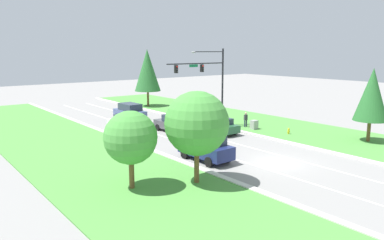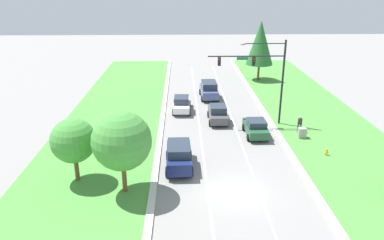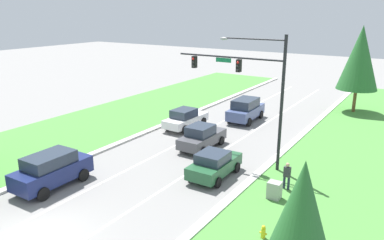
{
  "view_description": "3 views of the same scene",
  "coord_description": "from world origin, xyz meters",
  "px_view_note": "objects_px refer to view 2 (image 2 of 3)",
  "views": [
    {
      "loc": [
        -21.87,
        -17.37,
        8.31
      ],
      "look_at": [
        0.43,
        10.89,
        1.66
      ],
      "focal_mm": 35.0,
      "sensor_mm": 36.0,
      "label": 1
    },
    {
      "loc": [
        -3.57,
        -22.61,
        13.94
      ],
      "look_at": [
        -2.6,
        10.78,
        1.38
      ],
      "focal_mm": 35.0,
      "sensor_mm": 36.0,
      "label": 2
    },
    {
      "loc": [
        13.81,
        -8.59,
        9.94
      ],
      "look_at": [
        -0.52,
        13.67,
        2.14
      ],
      "focal_mm": 35.0,
      "sensor_mm": 36.0,
      "label": 3
    }
  ],
  "objects_px": {
    "navy_suv": "(179,155)",
    "conifer_near_right_tree": "(260,43)",
    "oak_near_left_tree": "(122,141)",
    "oak_far_left_tree": "(73,141)",
    "fire_hydrant": "(326,152)",
    "traffic_signal_mast": "(263,70)",
    "pedestrian": "(300,123)",
    "graphite_sedan": "(218,113)",
    "utility_cabinet": "(302,133)",
    "white_sedan": "(182,104)",
    "forest_sedan": "(256,127)",
    "slate_blue_suv": "(209,90)"
  },
  "relations": [
    {
      "from": "traffic_signal_mast",
      "to": "graphite_sedan",
      "type": "bearing_deg",
      "value": 167.92
    },
    {
      "from": "conifer_near_right_tree",
      "to": "graphite_sedan",
      "type": "bearing_deg",
      "value": -113.96
    },
    {
      "from": "graphite_sedan",
      "to": "slate_blue_suv",
      "type": "height_order",
      "value": "slate_blue_suv"
    },
    {
      "from": "utility_cabinet",
      "to": "slate_blue_suv",
      "type": "bearing_deg",
      "value": 120.86
    },
    {
      "from": "slate_blue_suv",
      "to": "fire_hydrant",
      "type": "xyz_separation_m",
      "value": [
        8.72,
        -16.81,
        -0.74
      ]
    },
    {
      "from": "navy_suv",
      "to": "fire_hydrant",
      "type": "relative_size",
      "value": 6.62
    },
    {
      "from": "utility_cabinet",
      "to": "pedestrian",
      "type": "xyz_separation_m",
      "value": [
        0.18,
        1.42,
        0.42
      ]
    },
    {
      "from": "white_sedan",
      "to": "traffic_signal_mast",
      "type": "bearing_deg",
      "value": -26.87
    },
    {
      "from": "traffic_signal_mast",
      "to": "fire_hydrant",
      "type": "distance_m",
      "value": 10.14
    },
    {
      "from": "navy_suv",
      "to": "conifer_near_right_tree",
      "type": "bearing_deg",
      "value": 65.92
    },
    {
      "from": "traffic_signal_mast",
      "to": "navy_suv",
      "type": "distance_m",
      "value": 13.18
    },
    {
      "from": "utility_cabinet",
      "to": "oak_near_left_tree",
      "type": "relative_size",
      "value": 0.17
    },
    {
      "from": "navy_suv",
      "to": "conifer_near_right_tree",
      "type": "height_order",
      "value": "conifer_near_right_tree"
    },
    {
      "from": "conifer_near_right_tree",
      "to": "oak_near_left_tree",
      "type": "height_order",
      "value": "conifer_near_right_tree"
    },
    {
      "from": "navy_suv",
      "to": "pedestrian",
      "type": "distance_m",
      "value": 13.54
    },
    {
      "from": "conifer_near_right_tree",
      "to": "navy_suv",
      "type": "bearing_deg",
      "value": -113.09
    },
    {
      "from": "traffic_signal_mast",
      "to": "slate_blue_suv",
      "type": "bearing_deg",
      "value": 115.97
    },
    {
      "from": "traffic_signal_mast",
      "to": "forest_sedan",
      "type": "xyz_separation_m",
      "value": [
        -0.94,
        -2.95,
        -4.84
      ]
    },
    {
      "from": "graphite_sedan",
      "to": "white_sedan",
      "type": "xyz_separation_m",
      "value": [
        -3.76,
        3.43,
        -0.01
      ]
    },
    {
      "from": "slate_blue_suv",
      "to": "utility_cabinet",
      "type": "distance_m",
      "value": 15.17
    },
    {
      "from": "forest_sedan",
      "to": "fire_hydrant",
      "type": "xyz_separation_m",
      "value": [
        5.14,
        -4.59,
        -0.48
      ]
    },
    {
      "from": "graphite_sedan",
      "to": "oak_far_left_tree",
      "type": "distance_m",
      "value": 16.75
    },
    {
      "from": "white_sedan",
      "to": "oak_near_left_tree",
      "type": "distance_m",
      "value": 17.81
    },
    {
      "from": "fire_hydrant",
      "to": "slate_blue_suv",
      "type": "bearing_deg",
      "value": 117.4
    },
    {
      "from": "navy_suv",
      "to": "utility_cabinet",
      "type": "relative_size",
      "value": 4.49
    },
    {
      "from": "pedestrian",
      "to": "oak_far_left_tree",
      "type": "xyz_separation_m",
      "value": [
        -19.11,
        -8.76,
        2.28
      ]
    },
    {
      "from": "traffic_signal_mast",
      "to": "pedestrian",
      "type": "distance_m",
      "value": 6.29
    },
    {
      "from": "forest_sedan",
      "to": "conifer_near_right_tree",
      "type": "relative_size",
      "value": 0.48
    },
    {
      "from": "oak_near_left_tree",
      "to": "oak_far_left_tree",
      "type": "height_order",
      "value": "oak_near_left_tree"
    },
    {
      "from": "graphite_sedan",
      "to": "navy_suv",
      "type": "height_order",
      "value": "navy_suv"
    },
    {
      "from": "forest_sedan",
      "to": "slate_blue_suv",
      "type": "xyz_separation_m",
      "value": [
        -3.58,
        12.22,
        0.26
      ]
    },
    {
      "from": "fire_hydrant",
      "to": "oak_far_left_tree",
      "type": "distance_m",
      "value": 20.38
    },
    {
      "from": "navy_suv",
      "to": "fire_hydrant",
      "type": "bearing_deg",
      "value": 6.83
    },
    {
      "from": "navy_suv",
      "to": "conifer_near_right_tree",
      "type": "xyz_separation_m",
      "value": [
        11.59,
        27.18,
        4.41
      ]
    },
    {
      "from": "navy_suv",
      "to": "conifer_near_right_tree",
      "type": "relative_size",
      "value": 0.54
    },
    {
      "from": "fire_hydrant",
      "to": "graphite_sedan",
      "type": "bearing_deg",
      "value": 134.81
    },
    {
      "from": "navy_suv",
      "to": "oak_near_left_tree",
      "type": "bearing_deg",
      "value": -137.84
    },
    {
      "from": "forest_sedan",
      "to": "oak_near_left_tree",
      "type": "height_order",
      "value": "oak_near_left_tree"
    },
    {
      "from": "navy_suv",
      "to": "oak_near_left_tree",
      "type": "relative_size",
      "value": 0.78
    },
    {
      "from": "utility_cabinet",
      "to": "conifer_near_right_tree",
      "type": "xyz_separation_m",
      "value": [
        0.13,
        21.68,
        4.96
      ]
    },
    {
      "from": "oak_near_left_tree",
      "to": "utility_cabinet",
      "type": "bearing_deg",
      "value": 30.68
    },
    {
      "from": "fire_hydrant",
      "to": "traffic_signal_mast",
      "type": "bearing_deg",
      "value": 119.11
    },
    {
      "from": "forest_sedan",
      "to": "oak_near_left_tree",
      "type": "xyz_separation_m",
      "value": [
        -11.01,
        -9.82,
        3.07
      ]
    },
    {
      "from": "utility_cabinet",
      "to": "traffic_signal_mast",
      "type": "bearing_deg",
      "value": 131.07
    },
    {
      "from": "traffic_signal_mast",
      "to": "white_sedan",
      "type": "bearing_deg",
      "value": 151.45
    },
    {
      "from": "traffic_signal_mast",
      "to": "pedestrian",
      "type": "bearing_deg",
      "value": -33.95
    },
    {
      "from": "forest_sedan",
      "to": "pedestrian",
      "type": "bearing_deg",
      "value": 7.56
    },
    {
      "from": "forest_sedan",
      "to": "conifer_near_right_tree",
      "type": "distance_m",
      "value": 21.84
    },
    {
      "from": "white_sedan",
      "to": "conifer_near_right_tree",
      "type": "distance_m",
      "value": 18.31
    },
    {
      "from": "white_sedan",
      "to": "conifer_near_right_tree",
      "type": "xyz_separation_m",
      "value": [
        11.34,
        13.62,
        4.59
      ]
    }
  ]
}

